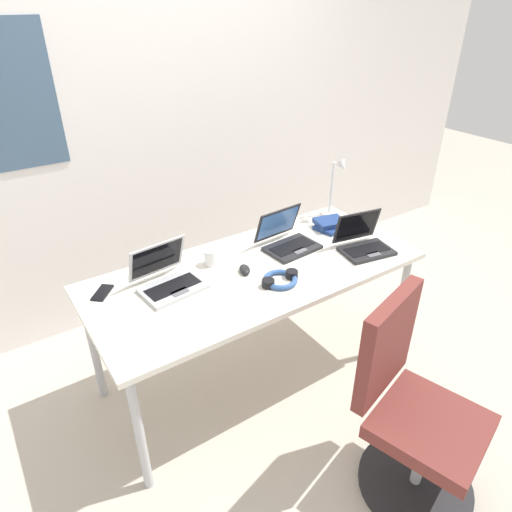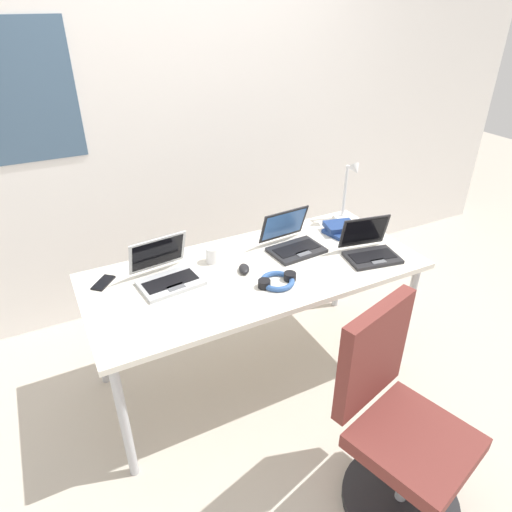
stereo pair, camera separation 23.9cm
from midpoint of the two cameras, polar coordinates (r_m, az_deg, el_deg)
name	(u,v)px [view 1 (the left image)]	position (r m, az deg, el deg)	size (l,w,h in m)	color
ground_plane	(256,370)	(2.89, -2.44, -14.29)	(12.00, 12.00, 0.00)	#B7AD9E
wall_back	(161,122)	(3.14, -14.06, 16.07)	(6.00, 0.13, 2.60)	silver
desk	(256,278)	(2.46, -2.78, -2.84)	(1.80, 0.80, 0.74)	silver
desk_lamp	(335,188)	(2.97, 7.66, 8.47)	(0.12, 0.18, 0.40)	white
laptop_near_mouse	(288,240)	(2.62, 1.41, 1.95)	(0.32, 0.30, 0.22)	#232326
laptop_mid_desk	(168,279)	(2.33, -13.93, -2.91)	(0.34, 0.32, 0.22)	#B7BABC
laptop_front_left	(364,243)	(2.63, 10.90, 1.54)	(0.32, 0.29, 0.21)	#232326
computer_mouse	(245,269)	(2.39, -4.29, -1.78)	(0.06, 0.10, 0.03)	black
cell_phone	(102,293)	(2.39, -21.53, -4.41)	(0.06, 0.14, 0.01)	black
headphones	(280,279)	(2.31, 0.11, -3.05)	(0.21, 0.18, 0.04)	#335999
book_stack	(331,224)	(2.86, 7.03, 3.95)	(0.22, 0.19, 0.06)	navy
coffee_mug	(211,257)	(2.47, -8.39, -0.22)	(0.11, 0.08, 0.09)	white
office_chair	(412,419)	(2.19, 15.95, -19.29)	(0.55, 0.60, 0.97)	black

